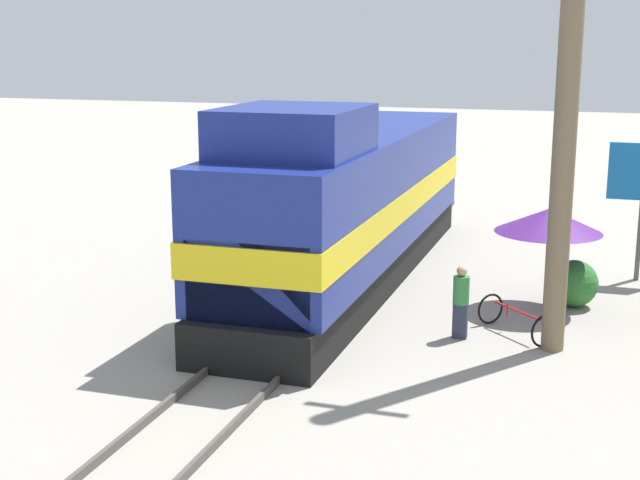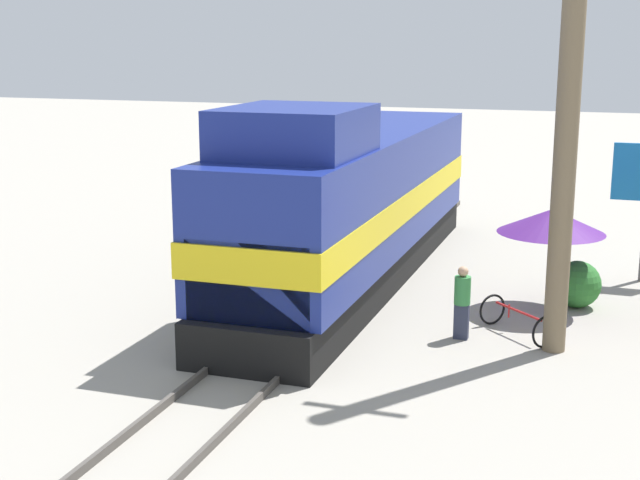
{
  "view_description": "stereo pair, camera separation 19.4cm",
  "coord_description": "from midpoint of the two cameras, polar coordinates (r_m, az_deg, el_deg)",
  "views": [
    {
      "loc": [
        6.15,
        -19.12,
        6.18
      ],
      "look_at": [
        1.2,
        -3.86,
        2.52
      ],
      "focal_mm": 50.0,
      "sensor_mm": 36.0,
      "label": 1
    },
    {
      "loc": [
        6.34,
        -19.06,
        6.18
      ],
      "look_at": [
        1.2,
        -3.86,
        2.52
      ],
      "focal_mm": 50.0,
      "sensor_mm": 36.0,
      "label": 2
    }
  ],
  "objects": [
    {
      "name": "utility_pole",
      "position": [
        17.75,
        15.31,
        10.01
      ],
      "size": [
        1.8,
        0.45,
        10.78
      ],
      "color": "#726047",
      "rests_on": "ground_plane"
    },
    {
      "name": "bicycle",
      "position": [
        19.35,
        12.16,
        -4.96
      ],
      "size": [
        1.75,
        1.72,
        0.69
      ],
      "rotation": [
        0.0,
        0.0,
        -2.34
      ],
      "color": "black",
      "rests_on": "ground_plane"
    },
    {
      "name": "person_bystander",
      "position": [
        18.81,
        8.71,
        -3.79
      ],
      "size": [
        0.34,
        0.34,
        1.56
      ],
      "color": "#2D3347",
      "rests_on": "ground_plane"
    },
    {
      "name": "vendor_umbrella",
      "position": [
        21.0,
        14.17,
        1.22
      ],
      "size": [
        2.45,
        2.45,
        2.36
      ],
      "color": "#4C4C4C",
      "rests_on": "ground_plane"
    },
    {
      "name": "shrub_cluster",
      "position": [
        21.67,
        15.71,
        -2.69
      ],
      "size": [
        1.1,
        1.1,
        1.1
      ],
      "primitive_type": "sphere",
      "color": "#2D722D",
      "rests_on": "ground_plane"
    },
    {
      "name": "ground_plane",
      "position": [
        21.02,
        -0.13,
        -4.25
      ],
      "size": [
        120.0,
        120.0,
        0.0
      ],
      "primitive_type": "plane",
      "color": "gray"
    },
    {
      "name": "locomotive",
      "position": [
        22.47,
        1.53,
        2.23
      ],
      "size": [
        2.97,
        14.77,
        4.8
      ],
      "color": "black",
      "rests_on": "ground_plane"
    },
    {
      "name": "rail_far",
      "position": [
        20.79,
        1.75,
        -4.23
      ],
      "size": [
        0.08,
        28.07,
        0.15
      ],
      "primitive_type": "cube",
      "color": "#4C4742",
      "rests_on": "ground_plane"
    },
    {
      "name": "rail_near",
      "position": [
        21.22,
        -1.98,
        -3.87
      ],
      "size": [
        0.08,
        28.07,
        0.15
      ],
      "primitive_type": "cube",
      "color": "#4C4742",
      "rests_on": "ground_plane"
    }
  ]
}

